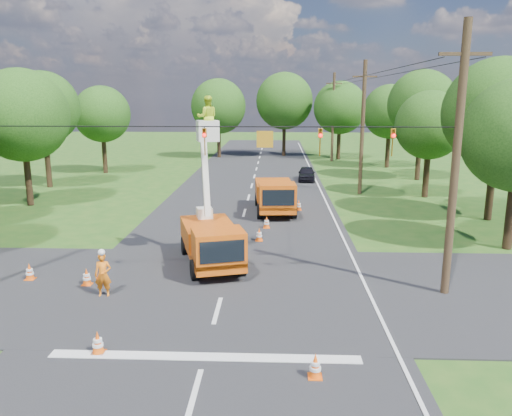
{
  "coord_description": "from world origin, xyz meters",
  "views": [
    {
      "loc": [
        2.01,
        -16.19,
        7.37
      ],
      "look_at": [
        1.15,
        5.06,
        2.6
      ],
      "focal_mm": 35.0,
      "sensor_mm": 36.0,
      "label": 1
    }
  ],
  "objects_px": {
    "pole_right_far": "(333,117)",
    "pole_right_mid": "(362,127)",
    "tree_right_b": "(498,113)",
    "second_truck": "(275,195)",
    "traffic_cone_7": "(299,205)",
    "traffic_cone_4": "(87,277)",
    "tree_right_e": "(390,112)",
    "traffic_cone_5": "(30,272)",
    "tree_far_b": "(284,101)",
    "ground_worker": "(103,275)",
    "tree_left_d": "(22,115)",
    "tree_left_e": "(43,108)",
    "traffic_cone_1": "(315,366)",
    "tree_right_d": "(422,104)",
    "tree_right_c": "(430,125)",
    "tree_far_a": "(218,106)",
    "traffic_cone_3": "(267,222)",
    "tree_left_f": "(102,114)",
    "bucket_truck": "(211,230)",
    "tree_far_c": "(340,108)",
    "distant_car": "(307,174)",
    "traffic_cone_0": "(98,343)",
    "pole_right_near": "(456,161)",
    "traffic_cone_2": "(259,235)"
  },
  "relations": [
    {
      "from": "tree_far_a",
      "to": "tree_right_c",
      "type": "bearing_deg",
      "value": -52.83
    },
    {
      "from": "pole_right_far",
      "to": "pole_right_mid",
      "type": "bearing_deg",
      "value": -90.0
    },
    {
      "from": "tree_right_b",
      "to": "tree_right_e",
      "type": "height_order",
      "value": "tree_right_b"
    },
    {
      "from": "pole_right_far",
      "to": "tree_right_d",
      "type": "distance_m",
      "value": 14.53
    },
    {
      "from": "traffic_cone_5",
      "to": "pole_right_mid",
      "type": "xyz_separation_m",
      "value": [
        16.53,
        19.25,
        4.75
      ]
    },
    {
      "from": "traffic_cone_4",
      "to": "traffic_cone_1",
      "type": "bearing_deg",
      "value": -36.61
    },
    {
      "from": "traffic_cone_3",
      "to": "tree_far_a",
      "type": "distance_m",
      "value": 34.77
    },
    {
      "from": "traffic_cone_7",
      "to": "pole_right_mid",
      "type": "bearing_deg",
      "value": 50.33
    },
    {
      "from": "pole_right_far",
      "to": "tree_left_e",
      "type": "relative_size",
      "value": 1.06
    },
    {
      "from": "tree_left_d",
      "to": "tree_right_e",
      "type": "xyz_separation_m",
      "value": [
        28.8,
        20.0,
        -0.31
      ]
    },
    {
      "from": "traffic_cone_4",
      "to": "tree_right_e",
      "type": "height_order",
      "value": "tree_right_e"
    },
    {
      "from": "traffic_cone_4",
      "to": "traffic_cone_5",
      "type": "relative_size",
      "value": 1.0
    },
    {
      "from": "pole_right_near",
      "to": "tree_far_c",
      "type": "bearing_deg",
      "value": 88.64
    },
    {
      "from": "second_truck",
      "to": "tree_right_b",
      "type": "xyz_separation_m",
      "value": [
        13.03,
        -1.29,
        5.26
      ]
    },
    {
      "from": "pole_right_far",
      "to": "tree_left_f",
      "type": "distance_m",
      "value": 25.36
    },
    {
      "from": "second_truck",
      "to": "tree_far_a",
      "type": "distance_m",
      "value": 30.92
    },
    {
      "from": "pole_right_mid",
      "to": "tree_far_a",
      "type": "distance_m",
      "value": 26.69
    },
    {
      "from": "traffic_cone_7",
      "to": "tree_right_e",
      "type": "bearing_deg",
      "value": 63.94
    },
    {
      "from": "traffic_cone_7",
      "to": "tree_right_b",
      "type": "relative_size",
      "value": 0.07
    },
    {
      "from": "pole_right_far",
      "to": "tree_left_f",
      "type": "height_order",
      "value": "pole_right_far"
    },
    {
      "from": "ground_worker",
      "to": "tree_left_d",
      "type": "distance_m",
      "value": 19.75
    },
    {
      "from": "tree_far_c",
      "to": "traffic_cone_7",
      "type": "bearing_deg",
      "value": -102.03
    },
    {
      "from": "traffic_cone_3",
      "to": "tree_right_c",
      "type": "relative_size",
      "value": 0.09
    },
    {
      "from": "pole_right_mid",
      "to": "tree_left_f",
      "type": "distance_m",
      "value": 25.36
    },
    {
      "from": "ground_worker",
      "to": "tree_left_f",
      "type": "xyz_separation_m",
      "value": [
        -10.38,
        30.82,
        4.83
      ]
    },
    {
      "from": "tree_right_c",
      "to": "tree_right_e",
      "type": "xyz_separation_m",
      "value": [
        0.6,
        16.0,
        0.5
      ]
    },
    {
      "from": "tree_right_e",
      "to": "bucket_truck",
      "type": "bearing_deg",
      "value": -114.47
    },
    {
      "from": "traffic_cone_0",
      "to": "tree_far_b",
      "type": "distance_m",
      "value": 50.86
    },
    {
      "from": "traffic_cone_4",
      "to": "tree_right_d",
      "type": "height_order",
      "value": "tree_right_d"
    },
    {
      "from": "traffic_cone_7",
      "to": "traffic_cone_4",
      "type": "bearing_deg",
      "value": -123.23
    },
    {
      "from": "second_truck",
      "to": "tree_right_c",
      "type": "bearing_deg",
      "value": 22.64
    },
    {
      "from": "bucket_truck",
      "to": "tree_far_c",
      "type": "relative_size",
      "value": 0.81
    },
    {
      "from": "tree_left_f",
      "to": "tree_far_b",
      "type": "xyz_separation_m",
      "value": [
        17.8,
        15.0,
        1.12
      ]
    },
    {
      "from": "second_truck",
      "to": "tree_far_b",
      "type": "bearing_deg",
      "value": 83.84
    },
    {
      "from": "tree_left_d",
      "to": "traffic_cone_0",
      "type": "bearing_deg",
      "value": -59.43
    },
    {
      "from": "ground_worker",
      "to": "tree_left_e",
      "type": "distance_m",
      "value": 26.57
    },
    {
      "from": "traffic_cone_0",
      "to": "tree_left_d",
      "type": "distance_m",
      "value": 24.02
    },
    {
      "from": "tree_left_f",
      "to": "tree_right_e",
      "type": "height_order",
      "value": "tree_right_e"
    },
    {
      "from": "tree_right_b",
      "to": "second_truck",
      "type": "bearing_deg",
      "value": 174.33
    },
    {
      "from": "pole_right_mid",
      "to": "tree_far_b",
      "type": "xyz_separation_m",
      "value": [
        -5.5,
        25.0,
        1.7
      ]
    },
    {
      "from": "pole_right_far",
      "to": "tree_right_b",
      "type": "height_order",
      "value": "pole_right_far"
    },
    {
      "from": "second_truck",
      "to": "tree_far_b",
      "type": "height_order",
      "value": "tree_far_b"
    },
    {
      "from": "traffic_cone_1",
      "to": "tree_left_d",
      "type": "bearing_deg",
      "value": 130.6
    },
    {
      "from": "traffic_cone_7",
      "to": "tree_right_e",
      "type": "relative_size",
      "value": 0.08
    },
    {
      "from": "distant_car",
      "to": "pole_right_far",
      "type": "xyz_separation_m",
      "value": [
        3.73,
        13.88,
        4.48
      ]
    },
    {
      "from": "traffic_cone_1",
      "to": "tree_far_b",
      "type": "bearing_deg",
      "value": 90.11
    },
    {
      "from": "bucket_truck",
      "to": "tree_far_c",
      "type": "height_order",
      "value": "tree_far_c"
    },
    {
      "from": "bucket_truck",
      "to": "pole_right_mid",
      "type": "relative_size",
      "value": 0.74
    },
    {
      "from": "traffic_cone_5",
      "to": "traffic_cone_7",
      "type": "bearing_deg",
      "value": 48.91
    },
    {
      "from": "traffic_cone_2",
      "to": "tree_right_c",
      "type": "distance_m",
      "value": 17.88
    }
  ]
}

